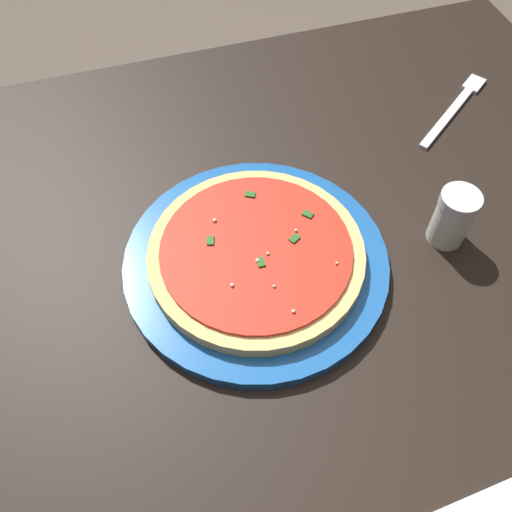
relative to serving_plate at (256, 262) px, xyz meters
The scene contains 6 objects.
ground_plane 0.74m from the serving_plate, 103.84° to the right, with size 5.00×5.00×0.00m, color brown.
restaurant_table 0.13m from the serving_plate, 103.84° to the right, with size 1.13×0.94×0.73m.
serving_plate is the anchor object (origin of this frame).
pizza 0.02m from the serving_plate, 39.24° to the left, with size 0.25×0.25×0.02m.
fork 0.40m from the serving_plate, 26.58° to the left, with size 0.16×0.12×0.00m.
parmesan_shaker 0.23m from the serving_plate, ahead, with size 0.05×0.05×0.07m.
Camera 1 is at (-0.10, -0.30, 1.27)m, focal length 39.18 mm.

